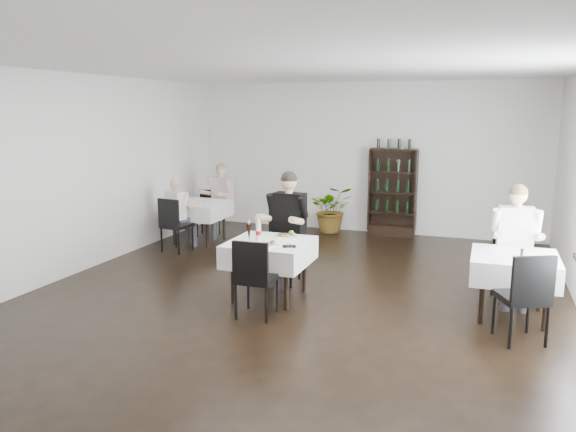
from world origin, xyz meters
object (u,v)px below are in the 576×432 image
object	(u,v)px
main_table	(270,252)
diner_main	(286,219)
wine_shelf	(393,193)
potted_tree	(332,209)

from	to	relation	value
main_table	diner_main	world-z (taller)	diner_main
diner_main	wine_shelf	bearing A→B (deg)	75.78
diner_main	potted_tree	bearing A→B (deg)	94.58
potted_tree	wine_shelf	bearing A→B (deg)	5.46
wine_shelf	potted_tree	bearing A→B (deg)	-174.54
wine_shelf	main_table	size ratio (longest dim) A/B	1.70
potted_tree	diner_main	bearing A→B (deg)	-85.42
wine_shelf	diner_main	size ratio (longest dim) A/B	1.09
main_table	diner_main	size ratio (longest dim) A/B	0.64
main_table	diner_main	bearing A→B (deg)	91.35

